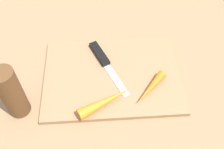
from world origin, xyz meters
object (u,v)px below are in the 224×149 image
Objects in this scene: carrot_short at (150,88)px; carrot_long at (106,101)px; cutting_board at (112,76)px; knife at (102,57)px; pepper_grinder at (12,93)px.

carrot_long reaches higher than carrot_short.
knife is at bearing 113.13° from cutting_board.
cutting_board is 0.10m from carrot_long.
carrot_long is (0.00, -0.15, 0.01)m from knife.
carrot_long reaches higher than knife.
carrot_long reaches higher than cutting_board.
carrot_long is 0.21m from pepper_grinder.
pepper_grinder is (-0.32, -0.03, 0.05)m from carrot_short.
carrot_long is (-0.02, -0.09, 0.02)m from cutting_board.
pepper_grinder is at bearing 150.74° from carrot_long.
knife is at bearing -92.88° from carrot_short.
pepper_grinder is at bearing -43.28° from carrot_short.
knife is (-0.03, 0.06, 0.01)m from cutting_board.
knife is 1.31× the size of pepper_grinder.
cutting_board is at bearing 20.08° from pepper_grinder.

